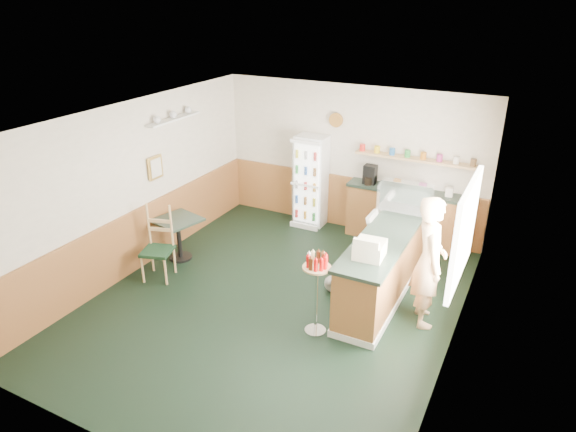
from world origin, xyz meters
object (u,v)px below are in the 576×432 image
Objects in this scene: cash_register at (370,249)px; shopkeeper at (429,262)px; condiment_stand at (317,280)px; drinks_fridge at (310,181)px; display_case at (405,198)px; cafe_chair at (160,240)px; cafe_table at (178,231)px.

cash_register is 0.82m from shopkeeper.
condiment_stand is at bearing -138.12° from cash_register.
drinks_fridge is 3.46m from condiment_stand.
display_case is at bearing 5.68° from shopkeeper.
drinks_fridge is 3.51m from shopkeeper.
cafe_table is at bearing 82.75° from cafe_chair.
condiment_stand is (-1.21, -0.91, -0.12)m from shopkeeper.
shopkeeper reaches higher than cafe_table.
cafe_table is at bearing 164.32° from condiment_stand.
cafe_table is (-3.40, 0.29, -0.60)m from cash_register.
drinks_fridge is at bearing 155.74° from display_case.
drinks_fridge is 3.13m from cafe_chair.
display_case reaches higher than cafe_table.
display_case reaches higher than cash_register.
condiment_stand is 3.01m from cafe_table.
cash_register is at bearing 95.75° from shopkeeper.
cafe_chair is at bearing 76.38° from shopkeeper.
cash_register is at bearing -51.69° from drinks_fridge.
cash_register is 0.33× the size of cafe_chair.
shopkeeper is at bearing -61.30° from display_case.
display_case is 1.49m from shopkeeper.
condiment_stand is 2.80m from cafe_chair.
cash_register is 3.35m from cafe_chair.
shopkeeper reaches higher than display_case.
display_case is at bearing -24.26° from drinks_fridge.
condiment_stand reaches higher than cafe_table.
cash_register reaches higher than cafe_chair.
cafe_chair is (0.10, -0.56, 0.10)m from cafe_table.
condiment_stand is at bearing -22.51° from cafe_chair.
display_case reaches higher than condiment_stand.
condiment_stand is 0.98× the size of cafe_chair.
display_case is 1.67m from cash_register.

